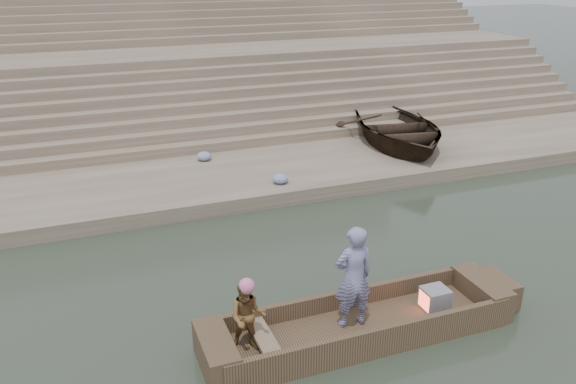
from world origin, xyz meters
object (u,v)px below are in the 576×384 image
beached_rowboat (398,129)px  main_rowboat (359,331)px  rowing_man (248,317)px  television (434,299)px  standing_man (353,277)px

beached_rowboat → main_rowboat: bearing=-114.3°
rowing_man → television: 3.53m
television → main_rowboat: bearing=-180.0°
main_rowboat → beached_rowboat: 10.26m
standing_man → beached_rowboat: size_ratio=0.36×
rowing_man → beached_rowboat: bearing=66.2°
main_rowboat → rowing_man: bearing=178.3°
television → beached_rowboat: beached_rowboat is taller
main_rowboat → beached_rowboat: (5.74, 8.46, 0.83)m
main_rowboat → standing_man: (-0.12, 0.09, 1.05)m
main_rowboat → standing_man: bearing=142.9°
standing_man → rowing_man: bearing=1.9°
standing_man → television: size_ratio=4.08×
rowing_man → beached_rowboat: (7.74, 8.40, 0.09)m
standing_man → beached_rowboat: standing_man is taller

